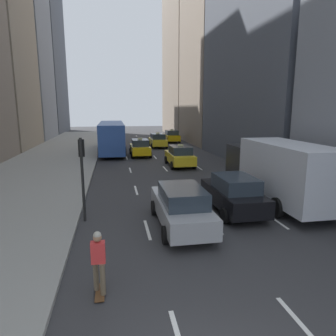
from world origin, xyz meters
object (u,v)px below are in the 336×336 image
Objects in this scene: sedan_silver_behind at (181,206)px; city_bus at (112,136)px; traffic_light_pole at (82,166)px; sedan_black_near at (233,193)px; taxi_third at (158,140)px; taxi_lead at (140,148)px; taxi_fourth at (180,156)px; skateboarder at (98,260)px; box_truck at (277,169)px; taxi_second at (171,136)px.

city_bus is at bearing 97.22° from sedan_silver_behind.
sedan_black_near is at bearing -1.12° from traffic_light_pole.
taxi_third is 1.22× the size of traffic_light_pole.
taxi_lead is at bearing 77.22° from traffic_light_pole.
city_bus is (-2.81, 22.20, 0.91)m from sedan_silver_behind.
city_bus reaches higher than taxi_fourth.
sedan_black_near reaches higher than sedan_silver_behind.
taxi_third is at bearing 78.75° from skateboarder.
sedan_black_near is (0.00, -24.24, 0.01)m from taxi_third.
traffic_light_pole is at bearing 178.88° from sedan_black_near.
city_bus is 26.29m from skateboarder.
sedan_black_near is at bearing -158.05° from box_truck.
taxi_lead and taxi_second have the same top height.
taxi_third reaches higher than sedan_silver_behind.
taxi_lead and taxi_fourth have the same top height.
taxi_second is at bearing 90.00° from box_truck.
box_truck is (8.41, -19.74, -0.08)m from city_bus.
sedan_silver_behind is at bearing -20.38° from traffic_light_pole.
traffic_light_pole is at bearing -107.94° from taxi_second.
taxi_fourth is at bearing 90.00° from sedan_black_near.
taxi_fourth is at bearing -65.11° from taxi_lead.
taxi_third is 30.23m from skateboarder.
taxi_lead is at bearing 82.32° from skateboarder.
taxi_third is at bearing 90.00° from taxi_fourth.
taxi_second reaches higher than skateboarder.
city_bus reaches higher than taxi_third.
city_bus reaches higher than box_truck.
city_bus is at bearing 130.30° from taxi_lead.
skateboarder is (-8.70, -6.54, -0.75)m from box_truck.
sedan_black_near is (2.80, -17.55, 0.01)m from taxi_lead.
taxi_third is 0.52× the size of box_truck.
taxi_third is at bearing 83.75° from sedan_silver_behind.
taxi_second is at bearing 76.06° from skateboarder.
taxi_second is at bearing 46.18° from city_bus.
traffic_light_pole reaches higher than sedan_silver_behind.
city_bus is at bearing 89.38° from skateboarder.
skateboarder is (-3.10, -4.08, 0.08)m from sedan_silver_behind.
taxi_third is 24.24m from sedan_black_near.
taxi_lead is at bearing -114.87° from taxi_second.
box_truck is at bearing -66.91° from city_bus.
sedan_black_near is at bearing -80.93° from taxi_lead.
taxi_fourth is 0.38× the size of city_bus.
sedan_silver_behind is at bearing -96.25° from taxi_third.
sedan_silver_behind is 0.58× the size of box_truck.
taxi_second is 28.51m from box_truck.
taxi_lead reaches higher than sedan_black_near.
city_bus is 3.23× the size of traffic_light_pole.
sedan_silver_behind is (-2.80, -25.57, -0.00)m from taxi_third.
taxi_third is at bearing 96.91° from box_truck.
box_truck is (2.80, -10.39, 0.83)m from taxi_fourth.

